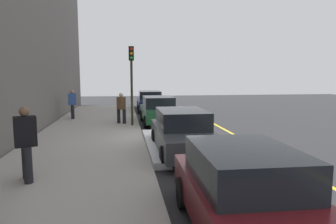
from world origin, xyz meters
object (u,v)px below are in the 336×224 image
pedestrian_brown_coat (121,107)px  traffic_light_pole (132,72)px  parked_car_charcoal (183,132)px  pedestrian_black_coat (26,142)px  parked_car_navy (150,101)px  pedestrian_blue_coat (72,103)px  parked_car_maroon (247,194)px  parked_car_green (159,110)px

pedestrian_brown_coat → traffic_light_pole: size_ratio=0.41×
parked_car_charcoal → pedestrian_black_coat: bearing=-59.8°
parked_car_navy → pedestrian_blue_coat: size_ratio=2.68×
parked_car_charcoal → parked_car_maroon: 5.54m
parked_car_navy → parked_car_maroon: size_ratio=1.07×
pedestrian_brown_coat → traffic_light_pole: traffic_light_pole is taller
pedestrian_brown_coat → parked_car_navy: bearing=162.7°
parked_car_charcoal → pedestrian_black_coat: size_ratio=2.51×
pedestrian_black_coat → parked_car_navy: bearing=164.3°
parked_car_green → pedestrian_brown_coat: bearing=-73.8°
parked_car_navy → pedestrian_black_coat: bearing=-15.7°
parked_car_navy → pedestrian_brown_coat: (6.74, -2.10, 0.26)m
pedestrian_black_coat → pedestrian_blue_coat: bearing=-176.4°
parked_car_green → pedestrian_black_coat: 10.15m
parked_car_charcoal → traffic_light_pole: traffic_light_pole is taller
parked_car_green → parked_car_charcoal: same height
parked_car_green → pedestrian_blue_coat: bearing=-108.8°
parked_car_navy → pedestrian_black_coat: 15.92m
parked_car_maroon → traffic_light_pole: 11.24m
parked_car_navy → pedestrian_brown_coat: size_ratio=2.84×
parked_car_navy → parked_car_maroon: 18.33m
parked_car_navy → parked_car_green: same height
parked_car_maroon → pedestrian_brown_coat: bearing=-169.6°
pedestrian_blue_coat → traffic_light_pole: (2.97, 3.45, 1.81)m
parked_car_navy → parked_car_green: 6.13m
parked_car_navy → pedestrian_black_coat: pedestrian_black_coat is taller
parked_car_green → traffic_light_pole: bearing=-50.2°
parked_car_navy → parked_car_green: size_ratio=1.08×
parked_car_green → pedestrian_brown_coat: size_ratio=2.63×
pedestrian_black_coat → pedestrian_blue_coat: (-10.89, -0.69, -0.05)m
parked_car_charcoal → parked_car_navy: bearing=-179.8°
parked_car_green → parked_car_maroon: same height
parked_car_green → pedestrian_blue_coat: pedestrian_blue_coat is taller
parked_car_green → pedestrian_black_coat: pedestrian_black_coat is taller
parked_car_maroon → parked_car_charcoal: bearing=179.9°
pedestrian_brown_coat → parked_car_maroon: bearing=10.4°
parked_car_charcoal → pedestrian_blue_coat: (-8.35, -5.04, 0.31)m
parked_car_maroon → pedestrian_blue_coat: pedestrian_blue_coat is taller
parked_car_maroon → pedestrian_black_coat: size_ratio=2.37×
parked_car_maroon → pedestrian_blue_coat: (-13.89, -5.03, 0.32)m
parked_car_charcoal → pedestrian_blue_coat: 9.76m
parked_car_maroon → traffic_light_pole: bearing=-171.7°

